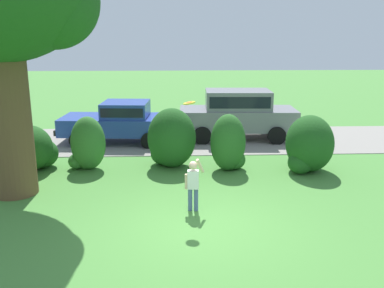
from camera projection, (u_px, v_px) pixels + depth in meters
name	position (u px, v px, depth m)	size (l,w,h in m)	color
ground_plane	(200.00, 227.00, 9.17)	(80.00, 80.00, 0.00)	#478438
driveway_strip	(188.00, 140.00, 16.62)	(28.00, 4.40, 0.02)	gray
shrub_near_tree	(31.00, 149.00, 12.89)	(1.56, 1.58, 1.40)	#1E511C
shrub_centre_left	(87.00, 145.00, 12.92)	(1.17, 0.93, 1.64)	#33702B
shrub_centre	(171.00, 139.00, 13.18)	(1.50, 1.46, 1.84)	#1E511C
shrub_centre_right	(229.00, 145.00, 12.84)	(1.09, 1.07, 1.73)	#286023
shrub_far_end	(309.00, 145.00, 12.73)	(1.41, 1.62, 1.71)	#1E511C
parked_sedan	(120.00, 120.00, 16.15)	(4.51, 2.33, 1.56)	#28429E
parked_suv	(237.00, 112.00, 16.64)	(4.77, 2.24, 1.92)	gray
child_thrower	(193.00, 182.00, 9.86)	(0.46, 0.25, 1.29)	#4C608C
frisbee	(189.00, 103.00, 9.60)	(0.28, 0.28, 0.08)	yellow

